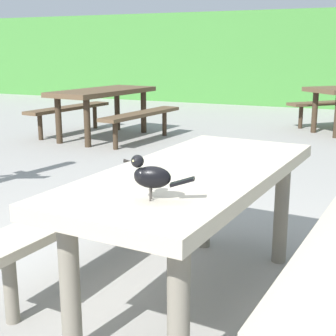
# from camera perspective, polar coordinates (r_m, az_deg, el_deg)

# --- Properties ---
(ground_plane) EXTENTS (60.00, 60.00, 0.00)m
(ground_plane) POSITION_cam_1_polar(r_m,az_deg,el_deg) (2.79, -2.88, -14.76)
(ground_plane) COLOR gray
(picnic_table_foreground) EXTENTS (1.80, 1.85, 0.74)m
(picnic_table_foreground) POSITION_cam_1_polar(r_m,az_deg,el_deg) (2.55, 3.23, -4.02)
(picnic_table_foreground) COLOR #B2A893
(picnic_table_foreground) RESTS_ON ground
(bird_grackle) EXTENTS (0.28, 0.11, 0.18)m
(bird_grackle) POSITION_cam_1_polar(r_m,az_deg,el_deg) (1.94, -2.14, -0.87)
(bird_grackle) COLOR black
(bird_grackle) RESTS_ON picnic_table_foreground
(picnic_table_mid_left) EXTENTS (1.86, 1.89, 0.74)m
(picnic_table_mid_left) POSITION_cam_1_polar(r_m,az_deg,el_deg) (7.53, -7.59, 7.71)
(picnic_table_mid_left) COLOR brown
(picnic_table_mid_left) RESTS_ON ground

